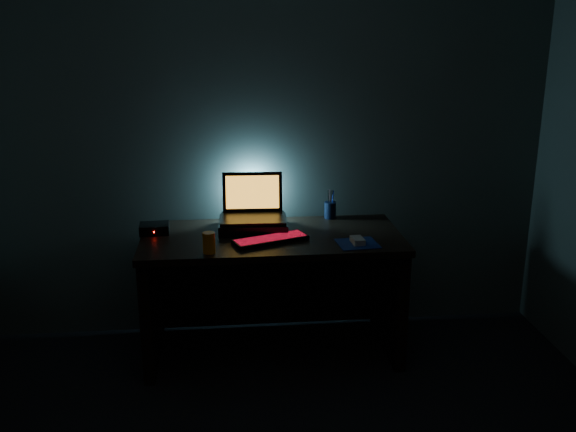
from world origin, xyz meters
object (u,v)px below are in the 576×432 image
object	(u,v)px
pen_cup	(330,210)
juice_glass	(209,243)
mouse	(358,241)
laptop	(253,208)
router	(154,228)
keyboard	(270,240)

from	to	relation	value
pen_cup	juice_glass	size ratio (longest dim) A/B	0.92
mouse	pen_cup	bearing A→B (deg)	92.78
laptop	mouse	distance (m)	0.68
laptop	pen_cup	bearing A→B (deg)	17.53
mouse	router	xyz separation A→B (m)	(-1.14, 0.31, 0.01)
router	pen_cup	bearing A→B (deg)	6.68
keyboard	router	bearing A→B (deg)	140.13
laptop	juice_glass	xyz separation A→B (m)	(-0.25, -0.43, -0.06)
router	juice_glass	bearing A→B (deg)	-52.40
keyboard	router	distance (m)	0.70
mouse	pen_cup	xyz separation A→B (m)	(-0.07, 0.50, 0.03)
keyboard	mouse	world-z (taller)	mouse
juice_glass	pen_cup	bearing A→B (deg)	37.19
mouse	juice_glass	bearing A→B (deg)	179.03
router	mouse	bearing A→B (deg)	-18.71
juice_glass	router	xyz separation A→B (m)	(-0.32, 0.37, -0.03)
juice_glass	router	distance (m)	0.49
laptop	router	distance (m)	0.59
keyboard	router	xyz separation A→B (m)	(-0.66, 0.22, 0.02)
mouse	pen_cup	size ratio (longest dim) A/B	1.00
keyboard	juice_glass	xyz separation A→B (m)	(-0.34, -0.14, 0.04)
pen_cup	juice_glass	world-z (taller)	juice_glass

